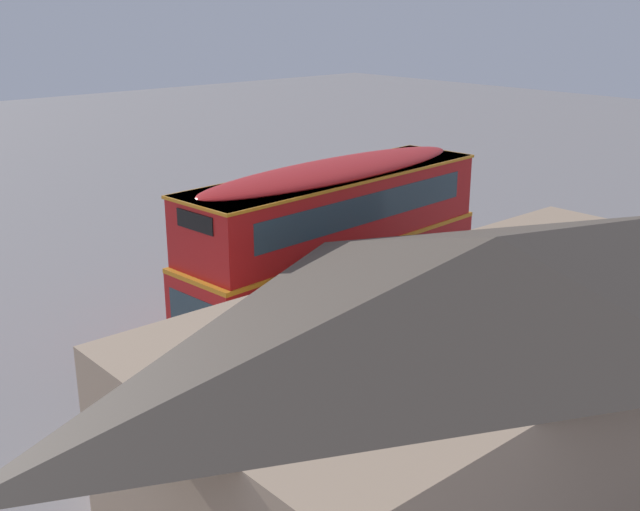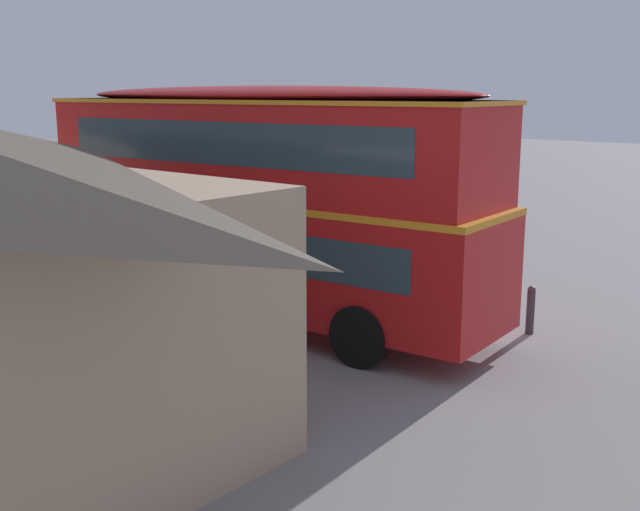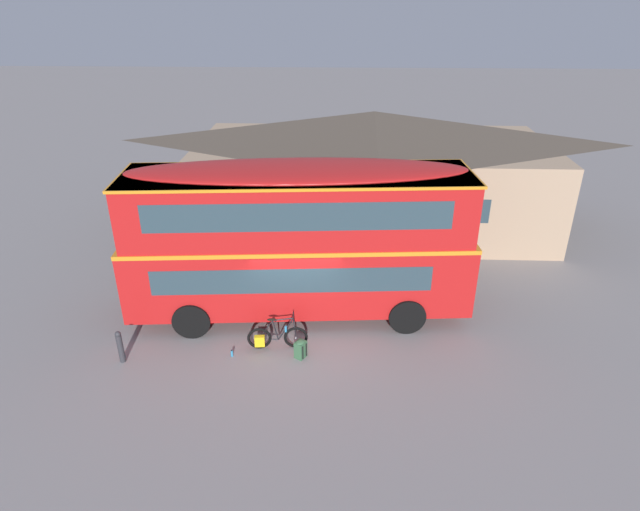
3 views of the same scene
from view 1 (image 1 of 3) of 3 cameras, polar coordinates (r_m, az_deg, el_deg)
The scene contains 7 objects.
ground_plane at distance 23.81m, azimuth -0.71°, elevation -4.19°, with size 120.00×120.00×0.00m, color gray.
double_decker_bus at distance 22.15m, azimuth 1.16°, elevation 1.33°, with size 10.28×3.25×4.79m.
touring_bicycle at distance 24.60m, azimuth -0.97°, elevation -2.51°, with size 1.71×0.55×1.05m.
backpack_on_ground at distance 24.47m, azimuth -2.84°, elevation -2.87°, with size 0.38×0.39×0.55m.
water_bottle_blue_sports at distance 25.71m, azimuth 0.43°, elevation -2.23°, with size 0.06×0.06×0.21m.
pub_building at distance 15.95m, azimuth 12.31°, elevation -6.78°, with size 14.70×7.10×4.81m.
kerb_bollard at distance 27.74m, azimuth 4.49°, elevation 0.14°, with size 0.16×0.16×0.97m.
Camera 1 is at (14.41, 16.66, 9.06)m, focal length 43.46 mm.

